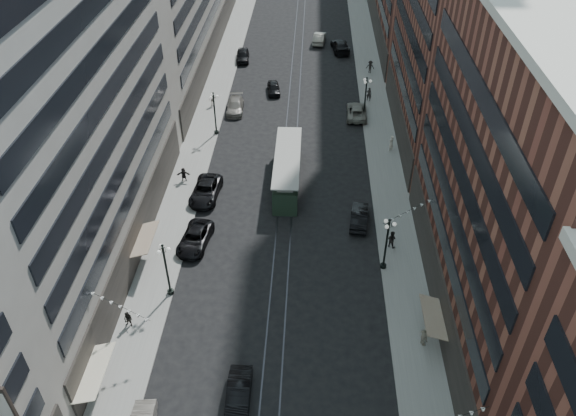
% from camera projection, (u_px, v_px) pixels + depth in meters
% --- Properties ---
extents(ground, '(220.00, 220.00, 0.00)m').
position_uv_depth(ground, '(293.00, 116.00, 72.92)').
color(ground, black).
rests_on(ground, ground).
extents(sidewalk_west, '(4.00, 180.00, 0.15)m').
position_uv_depth(sidewalk_west, '(219.00, 81.00, 81.16)').
color(sidewalk_west, gray).
rests_on(sidewalk_west, ground).
extents(sidewalk_east, '(4.00, 180.00, 0.15)m').
position_uv_depth(sidewalk_east, '(372.00, 84.00, 80.39)').
color(sidewalk_east, gray).
rests_on(sidewalk_east, ground).
extents(rail_west, '(0.12, 180.00, 0.02)m').
position_uv_depth(rail_west, '(290.00, 83.00, 80.84)').
color(rail_west, '#2D2D33').
rests_on(rail_west, ground).
extents(rail_east, '(0.12, 180.00, 0.02)m').
position_uv_depth(rail_east, '(300.00, 83.00, 80.79)').
color(rail_east, '#2D2D33').
rests_on(rail_east, ground).
extents(building_west_mid, '(8.00, 36.00, 28.00)m').
position_uv_depth(building_west_mid, '(62.00, 119.00, 43.61)').
color(building_west_mid, gray).
rests_on(building_west_mid, ground).
extents(building_east_mid, '(8.00, 30.00, 24.00)m').
position_uv_depth(building_east_mid, '(516.00, 188.00, 39.69)').
color(building_east_mid, brown).
rests_on(building_east_mid, ground).
extents(lamppost_sw_far, '(1.03, 1.14, 5.52)m').
position_uv_depth(lamppost_sw_far, '(166.00, 268.00, 46.05)').
color(lamppost_sw_far, black).
rests_on(lamppost_sw_far, sidewalk_west).
extents(lamppost_sw_mid, '(1.03, 1.14, 5.52)m').
position_uv_depth(lamppost_sw_mid, '(215.00, 112.00, 67.39)').
color(lamppost_sw_mid, black).
rests_on(lamppost_sw_mid, sidewalk_west).
extents(lamppost_se_far, '(1.03, 1.14, 5.52)m').
position_uv_depth(lamppost_se_far, '(387.00, 242.00, 48.57)').
color(lamppost_se_far, black).
rests_on(lamppost_se_far, sidewalk_east).
extents(lamppost_se_mid, '(1.03, 1.14, 5.52)m').
position_uv_depth(lamppost_se_mid, '(365.00, 96.00, 70.70)').
color(lamppost_se_mid, black).
rests_on(lamppost_se_mid, sidewalk_east).
extents(streetcar, '(2.70, 12.20, 3.37)m').
position_uv_depth(streetcar, '(287.00, 170.00, 60.18)').
color(streetcar, '#213425').
rests_on(streetcar, ground).
extents(car_2, '(3.18, 5.69, 1.50)m').
position_uv_depth(car_2, '(195.00, 238.00, 52.56)').
color(car_2, black).
rests_on(car_2, ground).
extents(car_5, '(1.68, 4.67, 1.53)m').
position_uv_depth(car_5, '(239.00, 395.00, 39.29)').
color(car_5, black).
rests_on(car_5, ground).
extents(pedestrian_2, '(0.80, 0.54, 1.50)m').
position_uv_depth(pedestrian_2, '(128.00, 319.00, 44.55)').
color(pedestrian_2, black).
rests_on(pedestrian_2, sidewalk_west).
extents(pedestrian_4, '(0.76, 1.10, 1.72)m').
position_uv_depth(pedestrian_4, '(424.00, 337.00, 43.02)').
color(pedestrian_4, '#A9A18C').
rests_on(pedestrian_4, sidewalk_east).
extents(car_7, '(3.09, 5.99, 1.61)m').
position_uv_depth(car_7, '(206.00, 191.00, 58.50)').
color(car_7, black).
rests_on(car_7, ground).
extents(car_8, '(2.35, 5.26, 1.50)m').
position_uv_depth(car_8, '(235.00, 106.00, 73.61)').
color(car_8, slate).
rests_on(car_8, ground).
extents(car_9, '(2.30, 4.95, 1.64)m').
position_uv_depth(car_9, '(243.00, 55.00, 86.71)').
color(car_9, black).
rests_on(car_9, ground).
extents(car_10, '(2.12, 4.82, 1.54)m').
position_uv_depth(car_10, '(359.00, 217.00, 55.13)').
color(car_10, black).
rests_on(car_10, ground).
extents(car_11, '(2.74, 5.58, 1.52)m').
position_uv_depth(car_11, '(357.00, 111.00, 72.42)').
color(car_11, gray).
rests_on(car_11, ground).
extents(car_12, '(3.27, 6.35, 1.76)m').
position_uv_depth(car_12, '(340.00, 46.00, 89.63)').
color(car_12, black).
rests_on(car_12, ground).
extents(car_13, '(2.20, 4.28, 1.40)m').
position_uv_depth(car_13, '(274.00, 88.00, 77.93)').
color(car_13, black).
rests_on(car_13, ground).
extents(car_14, '(2.34, 5.29, 1.69)m').
position_uv_depth(car_14, '(319.00, 38.00, 92.37)').
color(car_14, gray).
rests_on(car_14, ground).
extents(pedestrian_5, '(1.51, 0.58, 1.59)m').
position_uv_depth(pedestrian_5, '(184.00, 174.00, 60.64)').
color(pedestrian_5, black).
rests_on(pedestrian_5, sidewalk_west).
extents(pedestrian_6, '(1.05, 0.75, 1.63)m').
position_uv_depth(pedestrian_6, '(213.00, 100.00, 74.51)').
color(pedestrian_6, '#A99B8C').
rests_on(pedestrian_6, sidewalk_west).
extents(pedestrian_7, '(0.99, 0.82, 1.78)m').
position_uv_depth(pedestrian_7, '(391.00, 239.00, 52.04)').
color(pedestrian_7, black).
rests_on(pedestrian_7, sidewalk_east).
extents(pedestrian_8, '(0.82, 0.82, 1.92)m').
position_uv_depth(pedestrian_8, '(391.00, 143.00, 65.48)').
color(pedestrian_8, beige).
rests_on(pedestrian_8, sidewalk_east).
extents(pedestrian_9, '(1.28, 0.71, 1.86)m').
position_uv_depth(pedestrian_9, '(370.00, 67.00, 82.68)').
color(pedestrian_9, black).
rests_on(pedestrian_9, sidewalk_east).
extents(pedestrian_extra_0, '(0.76, 0.58, 1.87)m').
position_uv_depth(pedestrian_extra_0, '(369.00, 94.00, 75.63)').
color(pedestrian_extra_0, black).
rests_on(pedestrian_extra_0, sidewalk_east).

